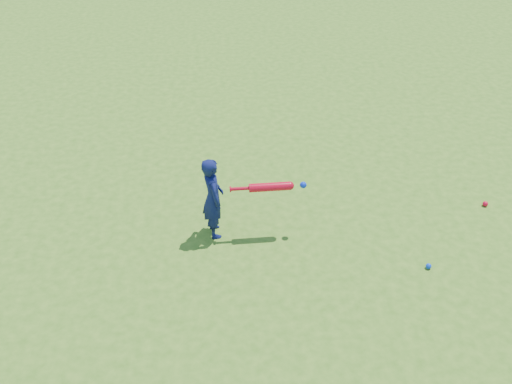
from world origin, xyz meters
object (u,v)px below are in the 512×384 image
child (213,198)px  bat_swing (273,187)px  ground_ball_red (485,204)px  ground_ball_blue (429,266)px

child → bat_swing: bearing=-104.1°
child → ground_ball_red: (3.46, 0.37, -0.49)m
ground_ball_red → child: bearing=-173.8°
ground_ball_blue → bat_swing: bat_swing is taller
ground_ball_red → bat_swing: bat_swing is taller
child → ground_ball_blue: (2.39, -0.74, -0.49)m
ground_ball_blue → child: bearing=162.9°
ground_ball_red → bat_swing: 2.86m
ground_ball_red → bat_swing: (-2.77, -0.39, 0.63)m
ground_ball_blue → bat_swing: bearing=157.0°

